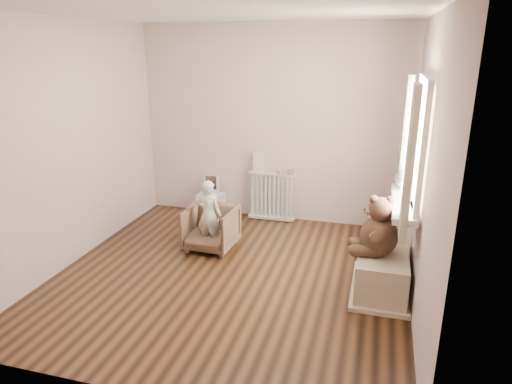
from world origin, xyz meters
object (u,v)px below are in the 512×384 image
(radiator, at_px, (272,193))
(toy_bench, at_px, (381,271))
(plush_cat, at_px, (403,179))
(toy_vanity, at_px, (211,196))
(teddy_bear, at_px, (379,229))
(child, at_px, (209,215))
(armchair, at_px, (211,228))

(radiator, distance_m, toy_bench, 2.16)
(radiator, xyz_separation_m, toy_bench, (1.49, -1.56, -0.19))
(radiator, xyz_separation_m, plush_cat, (1.63, -0.98, 0.61))
(toy_vanity, relative_size, plush_cat, 1.93)
(radiator, relative_size, teddy_bear, 1.18)
(child, xyz_separation_m, teddy_bear, (1.91, -0.48, 0.23))
(toy_bench, bearing_deg, armchair, 166.76)
(armchair, relative_size, child, 0.68)
(radiator, height_order, toy_vanity, radiator)
(toy_bench, distance_m, plush_cat, 1.00)
(child, bearing_deg, toy_bench, 171.42)
(toy_vanity, xyz_separation_m, armchair, (0.41, -1.07, -0.01))
(toy_vanity, distance_m, teddy_bear, 2.84)
(toy_vanity, xyz_separation_m, teddy_bear, (2.32, -1.60, 0.40))
(radiator, distance_m, teddy_bear, 2.19)
(radiator, bearing_deg, plush_cat, -31.04)
(toy_vanity, height_order, teddy_bear, teddy_bear)
(child, height_order, toy_bench, child)
(radiator, distance_m, plush_cat, 2.00)
(teddy_bear, bearing_deg, toy_vanity, 139.91)
(radiator, height_order, plush_cat, plush_cat)
(toy_vanity, bearing_deg, toy_bench, -32.80)
(toy_bench, height_order, plush_cat, plush_cat)
(child, relative_size, toy_bench, 0.94)
(armchair, bearing_deg, radiator, 69.99)
(toy_vanity, height_order, armchair, toy_vanity)
(child, distance_m, plush_cat, 2.18)
(child, relative_size, plush_cat, 2.90)
(toy_bench, height_order, teddy_bear, teddy_bear)
(armchair, height_order, child, child)
(radiator, height_order, teddy_bear, teddy_bear)
(teddy_bear, bearing_deg, plush_cat, 67.77)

